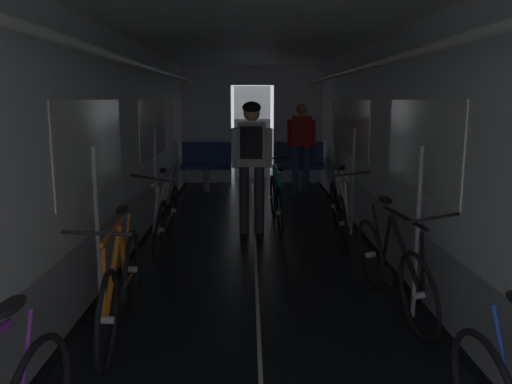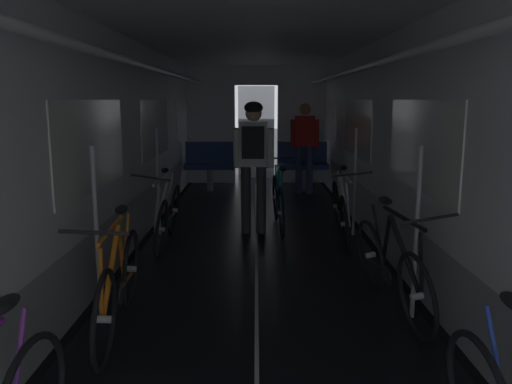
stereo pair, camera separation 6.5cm
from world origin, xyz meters
The scene contains 10 objects.
train_car_shell centered at (0.00, 3.60, 1.70)m, with size 3.14×12.34×2.57m.
bench_seat_far_left centered at (-0.90, 8.07, 0.57)m, with size 0.98×0.51×0.95m.
bench_seat_far_right centered at (0.90, 8.07, 0.57)m, with size 0.98×0.51×0.95m.
bicycle_silver centered at (-1.08, 4.21, 0.38)m, with size 0.44×1.69×0.96m.
bicycle_black centered at (1.12, 2.22, 0.38)m, with size 0.51×1.69×0.96m.
bicycle_white centered at (1.07, 4.47, 0.38)m, with size 0.44×1.69×0.95m.
bicycle_orange centered at (-1.04, 1.82, 0.38)m, with size 0.44×1.69×0.94m.
person_cyclist_aisle centered at (-0.04, 4.77, 1.07)m, with size 0.54×0.40×1.73m.
bicycle_teal_in_aisle centered at (0.30, 5.03, 0.38)m, with size 0.44×1.69×0.94m.
person_standing_near_bench centered at (0.90, 7.70, 0.98)m, with size 0.53×0.23×1.69m.
Camera 1 is at (-0.07, -1.85, 1.75)m, focal length 36.07 mm.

